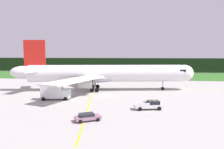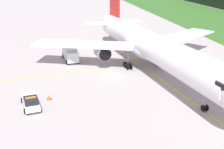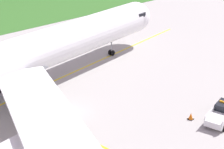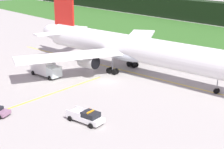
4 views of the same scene
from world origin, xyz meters
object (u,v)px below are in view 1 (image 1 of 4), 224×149
object	(u,v)px
catering_truck	(55,92)
apron_cone	(137,104)
ops_pickup_truck	(150,105)
staff_car	(87,117)
airliner	(103,74)

from	to	relation	value
catering_truck	apron_cone	distance (m)	20.30
ops_pickup_truck	staff_car	size ratio (longest dim) A/B	1.28
airliner	apron_cone	size ratio (longest dim) A/B	68.48
ops_pickup_truck	catering_truck	world-z (taller)	catering_truck
ops_pickup_truck	staff_car	bearing A→B (deg)	-141.39
staff_car	apron_cone	size ratio (longest dim) A/B	5.73
ops_pickup_truck	apron_cone	bearing A→B (deg)	134.04
airliner	apron_cone	xyz separation A→B (m)	(10.13, -18.71, -4.62)
catering_truck	apron_cone	xyz separation A→B (m)	(19.82, -4.13, -1.56)
airliner	ops_pickup_truck	size ratio (longest dim) A/B	9.33
airliner	catering_truck	world-z (taller)	airliner
airliner	ops_pickup_truck	distance (m)	25.01
airliner	apron_cone	distance (m)	21.77
staff_car	apron_cone	bearing A→B (deg)	53.14
airliner	staff_car	bearing A→B (deg)	-86.55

